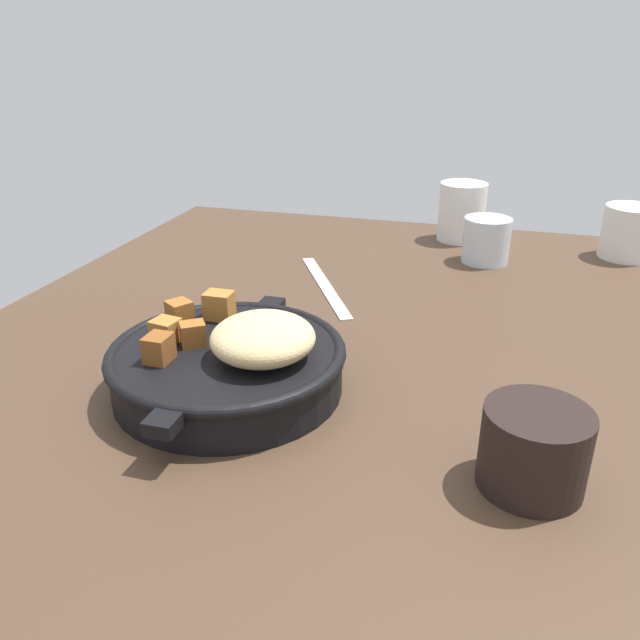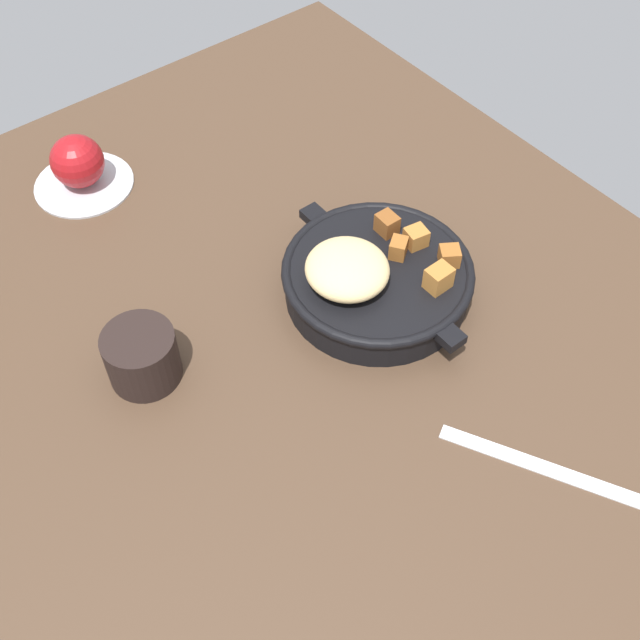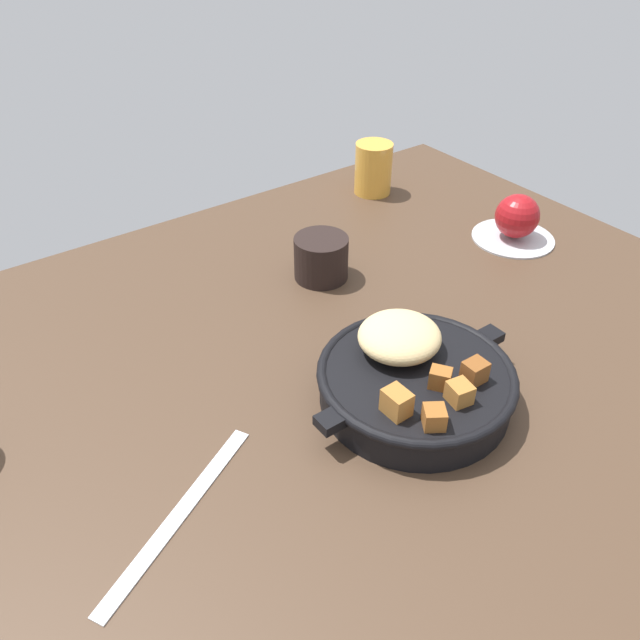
{
  "view_description": "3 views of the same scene",
  "coord_description": "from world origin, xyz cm",
  "px_view_note": "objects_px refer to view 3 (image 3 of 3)",
  "views": [
    {
      "loc": [
        51.51,
        11.73,
        30.35
      ],
      "look_at": [
        3.63,
        -2.03,
        7.96
      ],
      "focal_mm": 35.45,
      "sensor_mm": 36.0,
      "label": 1
    },
    {
      "loc": [
        -39.58,
        32.16,
        71.38
      ],
      "look_at": [
        1.28,
        -0.08,
        6.2
      ],
      "focal_mm": 45.02,
      "sensor_mm": 36.0,
      "label": 2
    },
    {
      "loc": [
        -34.95,
        -46.66,
        50.07
      ],
      "look_at": [
        -0.41,
        0.82,
        6.32
      ],
      "focal_mm": 35.58,
      "sensor_mm": 36.0,
      "label": 3
    }
  ],
  "objects_px": {
    "butter_knife": "(179,514)",
    "juice_glass_amber": "(373,168)",
    "coffee_mug_dark": "(321,258)",
    "red_apple": "(517,216)",
    "cast_iron_skillet": "(414,378)"
  },
  "relations": [
    {
      "from": "butter_knife",
      "to": "juice_glass_amber",
      "type": "xyz_separation_m",
      "value": [
        0.59,
        0.43,
        0.04
      ]
    },
    {
      "from": "coffee_mug_dark",
      "to": "butter_knife",
      "type": "bearing_deg",
      "value": -143.98
    },
    {
      "from": "butter_knife",
      "to": "coffee_mug_dark",
      "type": "height_order",
      "value": "coffee_mug_dark"
    },
    {
      "from": "red_apple",
      "to": "butter_knife",
      "type": "xyz_separation_m",
      "value": [
        -0.66,
        -0.16,
        -0.04
      ]
    },
    {
      "from": "red_apple",
      "to": "coffee_mug_dark",
      "type": "relative_size",
      "value": 0.88
    },
    {
      "from": "juice_glass_amber",
      "to": "coffee_mug_dark",
      "type": "relative_size",
      "value": 1.16
    },
    {
      "from": "red_apple",
      "to": "coffee_mug_dark",
      "type": "distance_m",
      "value": 0.33
    },
    {
      "from": "juice_glass_amber",
      "to": "coffee_mug_dark",
      "type": "xyz_separation_m",
      "value": [
        -0.24,
        -0.17,
        -0.01
      ]
    },
    {
      "from": "red_apple",
      "to": "butter_knife",
      "type": "distance_m",
      "value": 0.68
    },
    {
      "from": "cast_iron_skillet",
      "to": "butter_knife",
      "type": "height_order",
      "value": "cast_iron_skillet"
    },
    {
      "from": "cast_iron_skillet",
      "to": "butter_knife",
      "type": "bearing_deg",
      "value": 177.75
    },
    {
      "from": "red_apple",
      "to": "juice_glass_amber",
      "type": "height_order",
      "value": "juice_glass_amber"
    },
    {
      "from": "cast_iron_skillet",
      "to": "red_apple",
      "type": "height_order",
      "value": "cast_iron_skillet"
    },
    {
      "from": "cast_iron_skillet",
      "to": "red_apple",
      "type": "bearing_deg",
      "value": 24.79
    },
    {
      "from": "red_apple",
      "to": "juice_glass_amber",
      "type": "distance_m",
      "value": 0.27
    }
  ]
}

